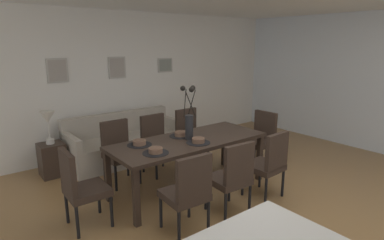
{
  "coord_description": "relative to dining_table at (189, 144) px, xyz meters",
  "views": [
    {
      "loc": [
        -2.72,
        -2.33,
        2.03
      ],
      "look_at": [
        0.06,
        1.22,
        0.94
      ],
      "focal_mm": 30.07,
      "sensor_mm": 36.0,
      "label": 1
    }
  ],
  "objects": [
    {
      "name": "placemat_near_right",
      "position": [
        -0.66,
        0.2,
        0.07
      ],
      "size": [
        0.32,
        0.32,
        0.01
      ],
      "primitive_type": "cylinder",
      "color": "black",
      "rests_on": "dining_table"
    },
    {
      "name": "placemat_far_left",
      "position": [
        0.0,
        -0.2,
        0.07
      ],
      "size": [
        0.32,
        0.32,
        0.01
      ],
      "primitive_type": "cylinder",
      "color": "black",
      "rests_on": "dining_table"
    },
    {
      "name": "back_wall_panel",
      "position": [
        0.15,
        2.23,
        0.63
      ],
      "size": [
        9.0,
        0.1,
        2.6
      ],
      "primitive_type": "cube",
      "color": "white",
      "rests_on": "ground"
    },
    {
      "name": "dining_chair_near_right",
      "position": [
        -0.65,
        0.86,
        -0.16
      ],
      "size": [
        0.44,
        0.44,
        0.92
      ],
      "color": "#33261E",
      "rests_on": "ground"
    },
    {
      "name": "framed_picture_left",
      "position": [
        -1.05,
        2.16,
        0.92
      ],
      "size": [
        0.33,
        0.03,
        0.4
      ],
      "color": "#B2ADA3"
    },
    {
      "name": "bowl_near_left",
      "position": [
        -0.66,
        -0.2,
        0.11
      ],
      "size": [
        0.17,
        0.17,
        0.07
      ],
      "color": "brown",
      "rests_on": "dining_table"
    },
    {
      "name": "bowl_far_left",
      "position": [
        0.0,
        -0.2,
        0.11
      ],
      "size": [
        0.17,
        0.17,
        0.07
      ],
      "color": "brown",
      "rests_on": "dining_table"
    },
    {
      "name": "placemat_near_left",
      "position": [
        -0.66,
        -0.2,
        0.07
      ],
      "size": [
        0.32,
        0.32,
        0.01
      ],
      "primitive_type": "cylinder",
      "color": "black",
      "rests_on": "dining_table"
    },
    {
      "name": "side_window_wall",
      "position": [
        3.8,
        -0.62,
        0.63
      ],
      "size": [
        0.1,
        6.3,
        2.6
      ],
      "primitive_type": "cube",
      "color": "white",
      "rests_on": "ground"
    },
    {
      "name": "side_table",
      "position": [
        -1.38,
        1.71,
        -0.41
      ],
      "size": [
        0.36,
        0.36,
        0.52
      ],
      "primitive_type": "cube",
      "color": "#33261E",
      "rests_on": "ground"
    },
    {
      "name": "dining_chair_far_left",
      "position": [
        -0.01,
        -0.85,
        -0.16
      ],
      "size": [
        0.47,
        0.47,
        0.92
      ],
      "color": "#33261E",
      "rests_on": "ground"
    },
    {
      "name": "dining_chair_near_left",
      "position": [
        -0.67,
        -0.85,
        -0.16
      ],
      "size": [
        0.47,
        0.47,
        0.92
      ],
      "color": "#33261E",
      "rests_on": "ground"
    },
    {
      "name": "dining_chair_head_west",
      "position": [
        -1.53,
        -0.03,
        -0.16
      ],
      "size": [
        0.45,
        0.45,
        0.92
      ],
      "color": "#33261E",
      "rests_on": "ground"
    },
    {
      "name": "dining_table",
      "position": [
        0.0,
        0.0,
        0.0
      ],
      "size": [
        2.2,
        0.88,
        0.74
      ],
      "color": "#33261E",
      "rests_on": "ground"
    },
    {
      "name": "framed_picture_right",
      "position": [
        1.05,
        2.16,
        0.92
      ],
      "size": [
        0.34,
        0.03,
        0.28
      ],
      "color": "#B2ADA3"
    },
    {
      "name": "dining_chair_head_east",
      "position": [
        1.49,
        -0.01,
        -0.16
      ],
      "size": [
        0.46,
        0.46,
        0.92
      ],
      "color": "#33261E",
      "rests_on": "ground"
    },
    {
      "name": "table_lamp",
      "position": [
        -1.38,
        1.71,
        0.22
      ],
      "size": [
        0.22,
        0.22,
        0.51
      ],
      "color": "beige",
      "rests_on": "side_table"
    },
    {
      "name": "dining_chair_mid_right",
      "position": [
        0.69,
        0.88,
        -0.16
      ],
      "size": [
        0.44,
        0.44,
        0.92
      ],
      "color": "#33261E",
      "rests_on": "ground"
    },
    {
      "name": "ground_plane",
      "position": [
        0.15,
        -1.02,
        -0.67
      ],
      "size": [
        9.0,
        9.0,
        0.0
      ],
      "primitive_type": "plane",
      "color": "olive"
    },
    {
      "name": "placemat_far_right",
      "position": [
        0.0,
        0.2,
        0.07
      ],
      "size": [
        0.32,
        0.32,
        0.01
      ],
      "primitive_type": "cylinder",
      "color": "black",
      "rests_on": "dining_table"
    },
    {
      "name": "dining_chair_far_right",
      "position": [
        -0.01,
        0.84,
        -0.16
      ],
      "size": [
        0.45,
        0.45,
        0.92
      ],
      "color": "#33261E",
      "rests_on": "ground"
    },
    {
      "name": "dining_chair_mid_left",
      "position": [
        0.67,
        -0.85,
        -0.16
      ],
      "size": [
        0.46,
        0.46,
        0.92
      ],
      "color": "#33261E",
      "rests_on": "ground"
    },
    {
      "name": "bowl_far_right",
      "position": [
        0.0,
        0.2,
        0.11
      ],
      "size": [
        0.17,
        0.17,
        0.07
      ],
      "color": "brown",
      "rests_on": "dining_table"
    },
    {
      "name": "framed_picture_center",
      "position": [
        -0.0,
        2.16,
        0.92
      ],
      "size": [
        0.33,
        0.03,
        0.39
      ],
      "color": "#B2ADA3"
    },
    {
      "name": "bowl_near_right",
      "position": [
        -0.66,
        0.2,
        0.11
      ],
      "size": [
        0.17,
        0.17,
        0.07
      ],
      "color": "brown",
      "rests_on": "dining_table"
    },
    {
      "name": "sofa",
      "position": [
        -0.15,
        1.68,
        -0.39
      ],
      "size": [
        2.02,
        0.84,
        0.8
      ],
      "color": "#B2A899",
      "rests_on": "ground"
    },
    {
      "name": "centerpiece_vase",
      "position": [
        0.0,
        0.0,
        0.35
      ],
      "size": [
        0.21,
        0.23,
        0.73
      ],
      "color": "#232326",
      "rests_on": "dining_table"
    }
  ]
}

